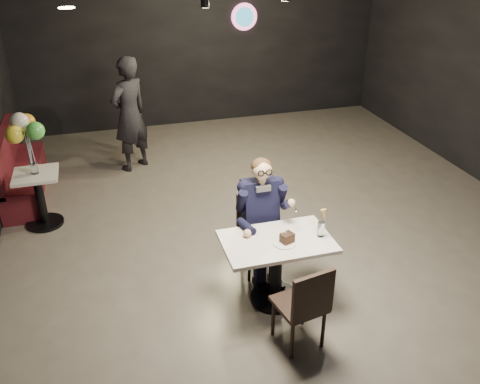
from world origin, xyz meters
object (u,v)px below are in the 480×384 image
object	(u,v)px
chair_far	(260,236)
sundae_glass	(321,229)
main_table	(276,270)
seated_man	(260,216)
passerby	(130,114)
chair_near	(299,303)
balloon_vase	(34,168)
side_table	(41,201)
booth_bench	(21,164)

from	to	relation	value
chair_far	sundae_glass	bearing A→B (deg)	-53.53
main_table	chair_far	bearing A→B (deg)	90.00
seated_man	sundae_glass	size ratio (longest dim) A/B	8.94
passerby	sundae_glass	bearing A→B (deg)	75.73
main_table	chair_near	distance (m)	0.64
main_table	seated_man	xyz separation A→B (m)	(0.00, 0.55, 0.34)
main_table	balloon_vase	bearing A→B (deg)	136.57
seated_man	main_table	bearing A→B (deg)	-90.00
seated_man	chair_far	bearing A→B (deg)	0.00
chair_far	seated_man	distance (m)	0.26
side_table	passerby	xyz separation A→B (m)	(1.33, 1.49, 0.57)
main_table	passerby	xyz separation A→B (m)	(-1.10, 3.79, 0.54)
main_table	chair_far	size ratio (longest dim) A/B	1.20
sundae_glass	side_table	xyz separation A→B (m)	(-2.87, 2.35, -0.49)
chair_near	sundae_glass	size ratio (longest dim) A/B	5.71
booth_bench	balloon_vase	size ratio (longest dim) A/B	13.33
booth_bench	balloon_vase	world-z (taller)	booth_bench
main_table	seated_man	size ratio (longest dim) A/B	0.76
sundae_glass	booth_bench	distance (m)	4.63
chair_far	passerby	distance (m)	3.45
sundae_glass	balloon_vase	world-z (taller)	sundae_glass
balloon_vase	chair_far	bearing A→B (deg)	-35.76
side_table	chair_far	bearing A→B (deg)	-35.76
chair_near	booth_bench	bearing A→B (deg)	114.16
main_table	balloon_vase	xyz separation A→B (m)	(-2.43, 2.30, 0.45)
chair_near	seated_man	world-z (taller)	seated_man
main_table	booth_bench	world-z (taller)	booth_bench
chair_far	passerby	size ratio (longest dim) A/B	0.51
chair_far	chair_near	world-z (taller)	same
chair_far	side_table	distance (m)	2.99
chair_far	sundae_glass	distance (m)	0.84
passerby	main_table	bearing A→B (deg)	70.00
chair_near	booth_bench	distance (m)	4.78
main_table	booth_bench	bearing A→B (deg)	129.59
main_table	chair_far	distance (m)	0.56
side_table	passerby	distance (m)	2.07
booth_bench	side_table	xyz separation A→B (m)	(0.30, -1.00, -0.13)
balloon_vase	chair_near	bearing A→B (deg)	-50.35
chair_far	booth_bench	size ratio (longest dim) A/B	0.48
chair_near	passerby	xyz separation A→B (m)	(-1.10, 4.42, 0.45)
booth_bench	main_table	bearing A→B (deg)	-50.41
seated_man	booth_bench	distance (m)	3.88
seated_man	balloon_vase	xyz separation A→B (m)	(-2.43, 1.75, 0.10)
sundae_glass	side_table	size ratio (longest dim) A/B	0.23
main_table	sundae_glass	bearing A→B (deg)	-6.64
side_table	balloon_vase	xyz separation A→B (m)	(0.00, 0.00, 0.48)
main_table	chair_near	size ratio (longest dim) A/B	1.20
main_table	chair_near	world-z (taller)	chair_near
passerby	balloon_vase	bearing A→B (deg)	12.01
booth_bench	side_table	distance (m)	1.05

